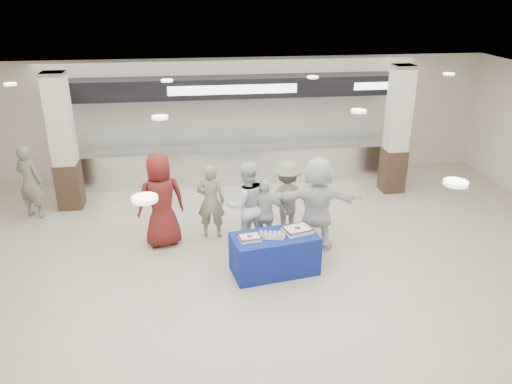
{
  "coord_description": "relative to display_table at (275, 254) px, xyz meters",
  "views": [
    {
      "loc": [
        -1.04,
        -7.25,
        4.98
      ],
      "look_at": [
        0.12,
        1.6,
        1.23
      ],
      "focal_mm": 35.0,
      "sensor_mm": 36.0,
      "label": 1
    }
  ],
  "objects": [
    {
      "name": "soldier_b",
      "position": [
        0.49,
        1.4,
        0.46
      ],
      "size": [
        1.14,
        0.73,
        1.68
      ],
      "primitive_type": "imported",
      "rotation": [
        0.0,
        0.0,
        3.24
      ],
      "color": "slate",
      "rests_on": "ground"
    },
    {
      "name": "civilian_maroon",
      "position": [
        -2.08,
        1.36,
        0.6
      ],
      "size": [
        1.09,
        0.86,
        1.95
      ],
      "primitive_type": "imported",
      "rotation": [
        0.0,
        0.0,
        3.41
      ],
      "color": "maroon",
      "rests_on": "ground"
    },
    {
      "name": "sheet_cake_left",
      "position": [
        -0.47,
        -0.08,
        0.42
      ],
      "size": [
        0.42,
        0.35,
        0.08
      ],
      "color": "white",
      "rests_on": "display_table"
    },
    {
      "name": "chef_tall",
      "position": [
        -0.39,
        1.06,
        0.53
      ],
      "size": [
        0.99,
        0.83,
        1.82
      ],
      "primitive_type": "imported",
      "rotation": [
        0.0,
        0.0,
        3.32
      ],
      "color": "silver",
      "rests_on": "ground"
    },
    {
      "name": "cupcake_tray",
      "position": [
        -0.05,
        -0.02,
        0.41
      ],
      "size": [
        0.46,
        0.38,
        0.07
      ],
      "color": "#A8A8AC",
      "rests_on": "display_table"
    },
    {
      "name": "soldier_bg",
      "position": [
        -5.08,
        3.08,
        0.49
      ],
      "size": [
        0.74,
        0.63,
        1.73
      ],
      "primitive_type": "imported",
      "rotation": [
        0.0,
        0.0,
        2.73
      ],
      "color": "slate",
      "rests_on": "ground"
    },
    {
      "name": "column_right",
      "position": [
        3.65,
        3.54,
        1.15
      ],
      "size": [
        0.55,
        0.55,
        3.2
      ],
      "color": "#332217",
      "rests_on": "ground"
    },
    {
      "name": "ground",
      "position": [
        -0.35,
        -0.66,
        -0.38
      ],
      "size": [
        14.0,
        14.0,
        0.0
      ],
      "primitive_type": "plane",
      "color": "beige",
      "rests_on": "ground"
    },
    {
      "name": "column_left",
      "position": [
        -4.35,
        3.54,
        1.15
      ],
      "size": [
        0.55,
        0.55,
        3.2
      ],
      "color": "#332217",
      "rests_on": "ground"
    },
    {
      "name": "chef_short",
      "position": [
        -0.04,
        0.95,
        0.36
      ],
      "size": [
        0.88,
        0.4,
        1.48
      ],
      "primitive_type": "imported",
      "rotation": [
        0.0,
        0.0,
        3.09
      ],
      "color": "silver",
      "rests_on": "ground"
    },
    {
      "name": "civilian_white",
      "position": [
        0.97,
        0.81,
        0.6
      ],
      "size": [
        1.87,
        0.83,
        1.95
      ],
      "primitive_type": "imported",
      "rotation": [
        0.0,
        0.0,
        3.0
      ],
      "color": "white",
      "rests_on": "ground"
    },
    {
      "name": "sheet_cake_right",
      "position": [
        0.44,
        0.09,
        0.43
      ],
      "size": [
        0.59,
        0.52,
        0.1
      ],
      "color": "white",
      "rests_on": "display_table"
    },
    {
      "name": "serving_line",
      "position": [
        -0.34,
        4.73,
        0.78
      ],
      "size": [
        8.7,
        0.85,
        2.8
      ],
      "color": "silver",
      "rests_on": "ground"
    },
    {
      "name": "soldier_a",
      "position": [
        -1.09,
        1.57,
        0.43
      ],
      "size": [
        0.64,
        0.47,
        1.61
      ],
      "primitive_type": "imported",
      "rotation": [
        0.0,
        0.0,
        2.98
      ],
      "color": "slate",
      "rests_on": "ground"
    },
    {
      "name": "display_table",
      "position": [
        0.0,
        0.0,
        0.0
      ],
      "size": [
        1.66,
        1.03,
        0.75
      ],
      "primitive_type": "cube",
      "rotation": [
        0.0,
        0.0,
        0.17
      ],
      "color": "navy",
      "rests_on": "ground"
    }
  ]
}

